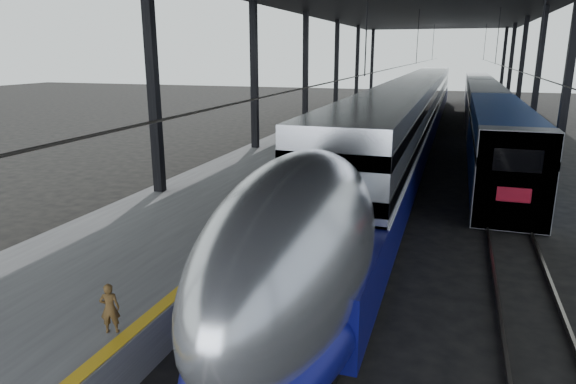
% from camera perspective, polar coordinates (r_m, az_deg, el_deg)
% --- Properties ---
extents(ground, '(160.00, 160.00, 0.00)m').
position_cam_1_polar(ground, '(14.11, -4.17, -10.76)').
color(ground, black).
rests_on(ground, ground).
extents(platform, '(6.00, 80.00, 1.00)m').
position_cam_1_polar(platform, '(33.29, 3.28, 5.38)').
color(platform, '#4C4C4F').
rests_on(platform, ground).
extents(yellow_strip, '(0.30, 80.00, 0.01)m').
position_cam_1_polar(yellow_strip, '(32.61, 8.08, 5.95)').
color(yellow_strip, gold).
rests_on(yellow_strip, platform).
extents(rails, '(6.52, 80.00, 0.16)m').
position_cam_1_polar(rails, '(32.29, 17.15, 3.66)').
color(rails, slate).
rests_on(rails, ground).
extents(tgv_train, '(3.07, 65.20, 4.39)m').
position_cam_1_polar(tgv_train, '(37.18, 13.72, 8.43)').
color(tgv_train, '#B3B5BB').
rests_on(tgv_train, ground).
extents(second_train, '(2.64, 56.05, 3.64)m').
position_cam_1_polar(second_train, '(46.20, 20.94, 8.85)').
color(second_train, navy).
rests_on(second_train, ground).
extents(child, '(0.43, 0.37, 1.01)m').
position_cam_1_polar(child, '(10.51, -19.19, -12.09)').
color(child, '#50381A').
rests_on(child, platform).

